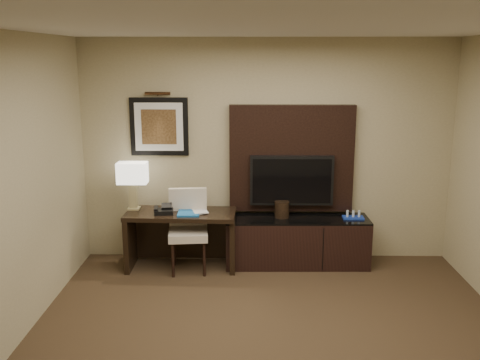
{
  "coord_description": "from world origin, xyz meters",
  "views": [
    {
      "loc": [
        -0.23,
        -3.93,
        2.49
      ],
      "look_at": [
        -0.31,
        1.8,
        1.15
      ],
      "focal_mm": 40.0,
      "sensor_mm": 36.0,
      "label": 1
    }
  ],
  "objects_px": {
    "tv": "(292,180)",
    "ice_bucket": "(282,209)",
    "minibar_tray": "(353,215)",
    "desk": "(181,240)",
    "desk_phone": "(164,209)",
    "credenza": "(297,241)",
    "desk_chair": "(188,233)",
    "table_lamp": "(133,186)"
  },
  "relations": [
    {
      "from": "desk",
      "to": "table_lamp",
      "type": "distance_m",
      "value": 0.86
    },
    {
      "from": "tv",
      "to": "table_lamp",
      "type": "bearing_deg",
      "value": -176.36
    },
    {
      "from": "table_lamp",
      "to": "ice_bucket",
      "type": "xyz_separation_m",
      "value": [
        1.78,
        0.02,
        -0.29
      ]
    },
    {
      "from": "credenza",
      "to": "tv",
      "type": "distance_m",
      "value": 0.74
    },
    {
      "from": "desk",
      "to": "desk_phone",
      "type": "xyz_separation_m",
      "value": [
        -0.19,
        -0.05,
        0.4
      ]
    },
    {
      "from": "desk",
      "to": "minibar_tray",
      "type": "distance_m",
      "value": 2.07
    },
    {
      "from": "tv",
      "to": "desk_chair",
      "type": "bearing_deg",
      "value": -164.08
    },
    {
      "from": "desk",
      "to": "tv",
      "type": "height_order",
      "value": "tv"
    },
    {
      "from": "desk",
      "to": "desk_chair",
      "type": "relative_size",
      "value": 1.38
    },
    {
      "from": "desk",
      "to": "credenza",
      "type": "bearing_deg",
      "value": 6.32
    },
    {
      "from": "desk_chair",
      "to": "table_lamp",
      "type": "relative_size",
      "value": 1.64
    },
    {
      "from": "credenza",
      "to": "tv",
      "type": "height_order",
      "value": "tv"
    },
    {
      "from": "desk_chair",
      "to": "desk_phone",
      "type": "bearing_deg",
      "value": 163.63
    },
    {
      "from": "tv",
      "to": "minibar_tray",
      "type": "distance_m",
      "value": 0.84
    },
    {
      "from": "ice_bucket",
      "to": "desk_chair",
      "type": "bearing_deg",
      "value": -167.52
    },
    {
      "from": "tv",
      "to": "ice_bucket",
      "type": "distance_m",
      "value": 0.37
    },
    {
      "from": "desk_phone",
      "to": "ice_bucket",
      "type": "height_order",
      "value": "desk_phone"
    },
    {
      "from": "tv",
      "to": "table_lamp",
      "type": "xyz_separation_m",
      "value": [
        -1.9,
        -0.12,
        -0.05
      ]
    },
    {
      "from": "table_lamp",
      "to": "desk_phone",
      "type": "distance_m",
      "value": 0.48
    },
    {
      "from": "tv",
      "to": "table_lamp",
      "type": "relative_size",
      "value": 1.75
    },
    {
      "from": "credenza",
      "to": "minibar_tray",
      "type": "height_order",
      "value": "minibar_tray"
    },
    {
      "from": "desk_phone",
      "to": "ice_bucket",
      "type": "distance_m",
      "value": 1.4
    },
    {
      "from": "desk_chair",
      "to": "minibar_tray",
      "type": "bearing_deg",
      "value": 0.53
    },
    {
      "from": "desk_chair",
      "to": "minibar_tray",
      "type": "distance_m",
      "value": 1.97
    },
    {
      "from": "desk_phone",
      "to": "tv",
      "type": "bearing_deg",
      "value": 4.42
    },
    {
      "from": "desk",
      "to": "minibar_tray",
      "type": "height_order",
      "value": "desk"
    },
    {
      "from": "desk_chair",
      "to": "desk",
      "type": "bearing_deg",
      "value": 125.75
    },
    {
      "from": "minibar_tray",
      "to": "desk",
      "type": "bearing_deg",
      "value": -177.19
    },
    {
      "from": "credenza",
      "to": "desk_chair",
      "type": "relative_size",
      "value": 1.83
    },
    {
      "from": "desk_phone",
      "to": "desk_chair",
      "type": "bearing_deg",
      "value": -17.41
    },
    {
      "from": "desk",
      "to": "tv",
      "type": "bearing_deg",
      "value": 12.52
    },
    {
      "from": "desk_chair",
      "to": "minibar_tray",
      "type": "xyz_separation_m",
      "value": [
        1.96,
        0.21,
        0.17
      ]
    },
    {
      "from": "table_lamp",
      "to": "ice_bucket",
      "type": "distance_m",
      "value": 1.8
    },
    {
      "from": "table_lamp",
      "to": "ice_bucket",
      "type": "relative_size",
      "value": 2.89
    },
    {
      "from": "tv",
      "to": "desk_phone",
      "type": "bearing_deg",
      "value": -168.96
    },
    {
      "from": "desk",
      "to": "credenza",
      "type": "height_order",
      "value": "desk"
    },
    {
      "from": "desk_phone",
      "to": "minibar_tray",
      "type": "xyz_separation_m",
      "value": [
        2.24,
        0.16,
        -0.11
      ]
    },
    {
      "from": "credenza",
      "to": "ice_bucket",
      "type": "relative_size",
      "value": 8.64
    },
    {
      "from": "tv",
      "to": "minibar_tray",
      "type": "bearing_deg",
      "value": -10.75
    },
    {
      "from": "credenza",
      "to": "ice_bucket",
      "type": "bearing_deg",
      "value": 168.35
    },
    {
      "from": "desk",
      "to": "desk_chair",
      "type": "bearing_deg",
      "value": -46.47
    },
    {
      "from": "desk",
      "to": "desk_chair",
      "type": "distance_m",
      "value": 0.19
    }
  ]
}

